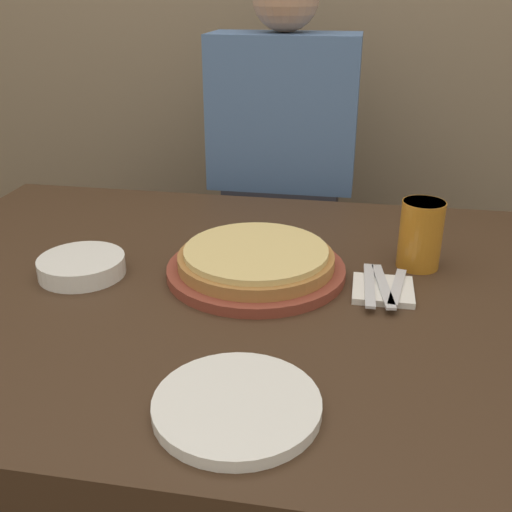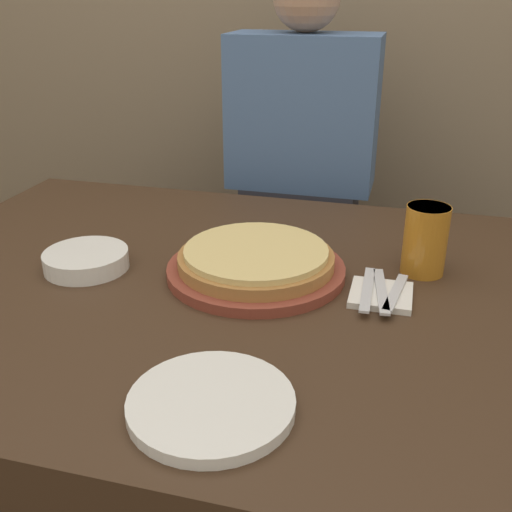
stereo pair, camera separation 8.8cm
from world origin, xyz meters
name	(u,v)px [view 2 (the right image)]	position (x,y,z in m)	size (l,w,h in m)	color
dining_table	(218,430)	(0.00, 0.00, 0.36)	(1.36, 1.02, 0.72)	#3D2819
pizza_on_board	(256,263)	(0.07, 0.05, 0.75)	(0.35, 0.35, 0.06)	brown
beer_glass	(426,237)	(0.38, 0.14, 0.80)	(0.08, 0.08, 0.14)	#B7701E
dinner_plate	(211,404)	(0.12, -0.36, 0.73)	(0.22, 0.22, 0.02)	white
side_bowl	(86,260)	(-0.26, -0.01, 0.74)	(0.17, 0.17, 0.04)	white
napkin_stack	(381,295)	(0.31, 0.01, 0.73)	(0.11, 0.11, 0.01)	white
fork	(367,289)	(0.29, 0.01, 0.74)	(0.02, 0.17, 0.00)	silver
dinner_knife	(381,291)	(0.31, 0.01, 0.74)	(0.04, 0.17, 0.00)	silver
spoon	(396,292)	(0.34, 0.01, 0.74)	(0.04, 0.15, 0.00)	silver
diner_person	(300,206)	(0.03, 0.71, 0.63)	(0.41, 0.20, 1.30)	#33333D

